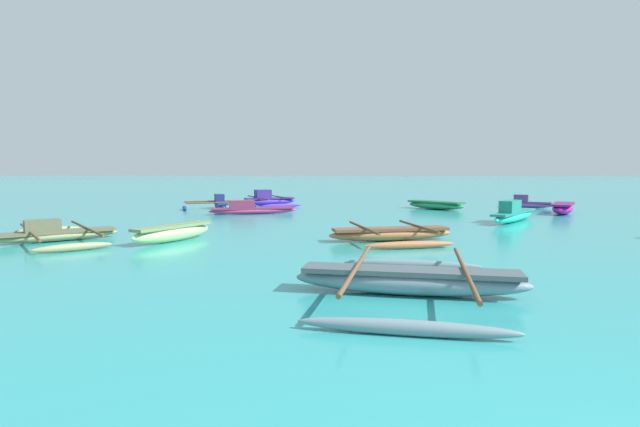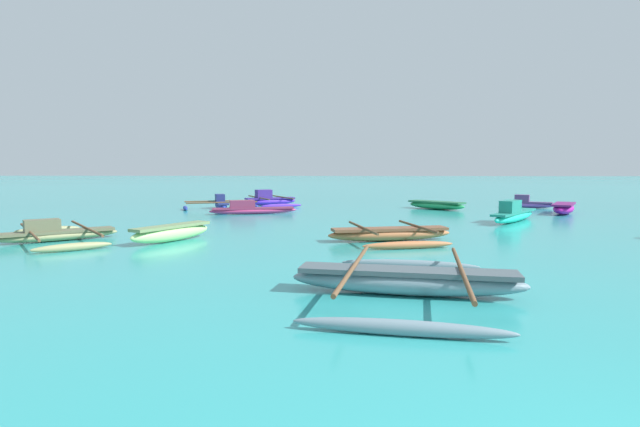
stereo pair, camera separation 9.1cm
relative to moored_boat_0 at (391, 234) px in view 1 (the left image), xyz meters
The scene contains 11 objects.
moored_boat_0 is the anchor object (origin of this frame).
moored_boat_1 14.24m from the moored_boat_0, 112.78° to the left, with size 3.78×4.63×0.85m.
moored_boat_2 14.34m from the moored_boat_0, 56.33° to the left, with size 2.40×1.47×0.67m.
moored_boat_3 11.23m from the moored_boat_0, 73.62° to the left, with size 2.79×2.64×0.40m.
moored_boat_4 9.54m from the moored_boat_0, 124.87° to the left, with size 3.84×1.63×0.61m.
moored_boat_5 5.98m from the moored_boat_0, 92.17° to the right, with size 3.84×4.59×0.48m.
moored_boat_6 7.28m from the moored_boat_0, 45.58° to the left, with size 2.85×3.76×0.84m.
moored_boat_7 6.11m from the moored_boat_0, behind, with size 1.74×2.63×0.46m.
moored_boat_8 12.78m from the moored_boat_0, 125.86° to the left, with size 3.89×2.66×0.73m.
moored_boat_9 9.37m from the moored_boat_0, behind, with size 4.25×4.64×0.63m.
moored_boat_10 12.02m from the moored_boat_0, 45.84° to the left, with size 1.96×2.71×0.47m.
Camera 1 is at (-2.57, -1.45, 2.06)m, focal length 28.00 mm.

